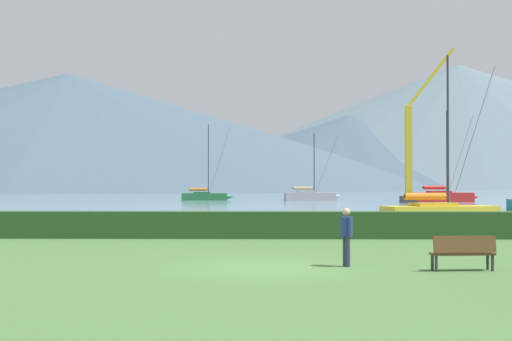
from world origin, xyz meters
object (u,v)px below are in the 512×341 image
Objects in this scene: sailboat_slip_1 at (441,213)px; sailboat_slip_0 at (443,196)px; park_bench_near_path at (463,251)px; sailboat_slip_7 at (205,196)px; sailboat_slip_4 at (311,196)px; person_standing_walker at (346,232)px; dock_crane at (411,157)px.

sailboat_slip_0 is at bearing 62.72° from sailboat_slip_1.
park_bench_near_path is at bearing -115.61° from sailboat_slip_1.
sailboat_slip_7 is 6.22× the size of park_bench_near_path.
sailboat_slip_4 reaches higher than person_standing_walker.
park_bench_near_path is at bearing -34.70° from person_standing_walker.
sailboat_slip_4 is 14.95m from sailboat_slip_7.
dock_crane is at bearing 60.80° from person_standing_walker.
dock_crane reaches higher than sailboat_slip_1.
park_bench_near_path is 72.63m from dock_crane.
sailboat_slip_1 is 23.35m from person_standing_walker.
sailboat_slip_7 reaches higher than park_bench_near_path.
sailboat_slip_0 is at bearing 57.81° from person_standing_walker.
sailboat_slip_0 reaches higher than person_standing_walker.
sailboat_slip_7 is at bearing 170.71° from sailboat_slip_4.
sailboat_slip_0 is 76.00m from person_standing_walker.
sailboat_slip_0 reaches higher than park_bench_near_path.
sailboat_slip_7 is (-14.94, 0.68, -0.05)m from sailboat_slip_4.
sailboat_slip_4 is at bearing 80.44° from sailboat_slip_1.
sailboat_slip_0 is 1.09× the size of sailboat_slip_7.
sailboat_slip_7 is 29.69m from dock_crane.
park_bench_near_path is at bearing -96.97° from sailboat_slip_4.
park_bench_near_path is (-0.43, -82.14, -0.14)m from sailboat_slip_4.
sailboat_slip_4 is 0.87× the size of sailboat_slip_7.
person_standing_walker is at bearing -123.37° from sailboat_slip_1.
sailboat_slip_4 is 82.14m from park_bench_near_path.
sailboat_slip_7 is (-19.31, 59.85, -0.01)m from sailboat_slip_1.
sailboat_slip_1 is 49.26m from dock_crane.
sailboat_slip_0 is 6.81× the size of park_bench_near_path.
sailboat_slip_4 is 81.24m from person_standing_walker.
sailboat_slip_4 is at bearing 70.73° from person_standing_walker.
person_standing_walker is 0.08× the size of dock_crane.
person_standing_walker is (-3.02, 0.97, 0.44)m from park_bench_near_path.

